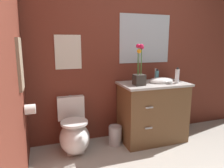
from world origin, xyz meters
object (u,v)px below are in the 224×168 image
at_px(wall_mirror, 145,39).
at_px(trash_bin, 115,135).
at_px(toilet, 74,133).
at_px(lotion_bottle, 157,76).
at_px(wall_poster, 68,52).
at_px(soap_bottle, 177,76).
at_px(flower_vase, 139,72).
at_px(toilet_paper_roll, 30,109).
at_px(vanity_cabinet, 153,111).
at_px(hanging_towel, 20,64).

bearing_deg(wall_mirror, trash_bin, -153.50).
distance_m(toilet, lotion_bottle, 1.40).
bearing_deg(wall_poster, soap_bottle, -16.61).
xyz_separation_m(flower_vase, toilet_paper_roll, (-1.35, -0.10, -0.34)).
xyz_separation_m(vanity_cabinet, hanging_towel, (-1.67, -0.26, 0.75)).
relative_size(toilet, vanity_cabinet, 0.67).
distance_m(toilet, wall_poster, 1.06).
height_order(vanity_cabinet, hanging_towel, hanging_towel).
height_order(flower_vase, trash_bin, flower_vase).
bearing_deg(wall_mirror, toilet, -166.61).
height_order(soap_bottle, wall_poster, wall_poster).
height_order(lotion_bottle, wall_poster, wall_poster).
height_order(soap_bottle, toilet_paper_roll, soap_bottle).
distance_m(wall_mirror, hanging_towel, 1.78).
height_order(flower_vase, soap_bottle, flower_vase).
bearing_deg(soap_bottle, hanging_towel, -176.03).
relative_size(trash_bin, wall_poster, 0.61).
distance_m(flower_vase, hanging_towel, 1.43).
bearing_deg(soap_bottle, lotion_bottle, 131.21).
relative_size(vanity_cabinet, soap_bottle, 4.68).
relative_size(soap_bottle, wall_mirror, 0.27).
relative_size(flower_vase, lotion_bottle, 2.98).
height_order(wall_poster, wall_mirror, wall_mirror).
relative_size(soap_bottle, toilet_paper_roll, 1.99).
bearing_deg(wall_poster, toilet, -90.00).
bearing_deg(trash_bin, lotion_bottle, 6.25).
bearing_deg(vanity_cabinet, hanging_towel, -171.02).
xyz_separation_m(flower_vase, wall_poster, (-0.86, 0.37, 0.25)).
relative_size(wall_poster, toilet_paper_roll, 4.07).
distance_m(wall_poster, toilet_paper_roll, 0.90).
distance_m(vanity_cabinet, wall_mirror, 1.06).
distance_m(flower_vase, toilet_paper_roll, 1.40).
bearing_deg(wall_poster, toilet_paper_roll, -136.42).
xyz_separation_m(soap_bottle, wall_mirror, (-0.29, 0.42, 0.51)).
bearing_deg(soap_bottle, wall_mirror, 124.54).
height_order(toilet, vanity_cabinet, vanity_cabinet).
bearing_deg(hanging_towel, soap_bottle, 3.97).
height_order(toilet, lotion_bottle, lotion_bottle).
height_order(wall_mirror, toilet_paper_roll, wall_mirror).
bearing_deg(toilet_paper_roll, flower_vase, 4.12).
xyz_separation_m(toilet, toilet_paper_roll, (-0.49, -0.20, 0.44)).
bearing_deg(vanity_cabinet, flower_vase, -164.51).
xyz_separation_m(hanging_towel, toilet_paper_roll, (0.06, 0.09, -0.50)).
distance_m(trash_bin, wall_poster, 1.30).
xyz_separation_m(soap_bottle, toilet_paper_roll, (-1.90, -0.04, -0.26)).
bearing_deg(vanity_cabinet, wall_mirror, 90.54).
xyz_separation_m(soap_bottle, lotion_bottle, (-0.19, 0.21, -0.02)).
height_order(toilet, wall_mirror, wall_mirror).
bearing_deg(hanging_towel, wall_poster, 45.78).
bearing_deg(wall_mirror, toilet_paper_roll, -163.94).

